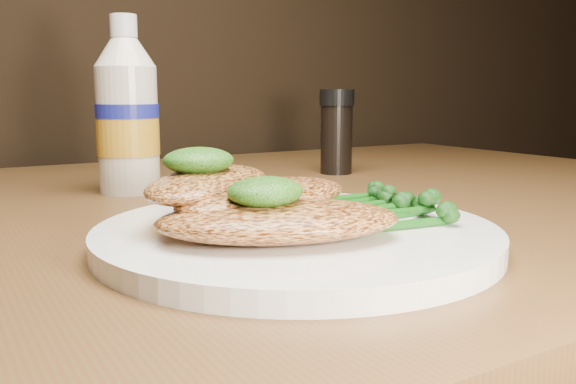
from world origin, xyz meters
TOP-DOWN VIEW (x-y plane):
  - plate at (-0.09, 0.86)m, footprint 0.29×0.29m
  - chicken_front at (-0.12, 0.83)m, footprint 0.18×0.14m
  - chicken_mid at (-0.10, 0.87)m, footprint 0.17×0.12m
  - chicken_back at (-0.13, 0.90)m, footprint 0.16×0.15m
  - pesto_front at (-0.13, 0.83)m, footprint 0.06×0.06m
  - pesto_back at (-0.14, 0.90)m, footprint 0.06×0.05m
  - broccolini_bundle at (-0.04, 0.85)m, footprint 0.14×0.11m
  - mayo_bottle at (-0.12, 1.15)m, footprint 0.07×0.07m
  - pepper_grinder at (0.16, 1.16)m, footprint 0.06×0.06m

SIDE VIEW (x-z plane):
  - plate at x=-0.09m, z-range 0.75..0.76m
  - broccolini_bundle at x=-0.04m, z-range 0.76..0.79m
  - chicken_front at x=-0.12m, z-range 0.76..0.79m
  - chicken_mid at x=-0.10m, z-range 0.77..0.80m
  - chicken_back at x=-0.13m, z-range 0.78..0.80m
  - pesto_front at x=-0.13m, z-range 0.79..0.81m
  - pepper_grinder at x=0.16m, z-range 0.75..0.86m
  - pesto_back at x=-0.14m, z-range 0.80..0.82m
  - mayo_bottle at x=-0.12m, z-range 0.75..0.94m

